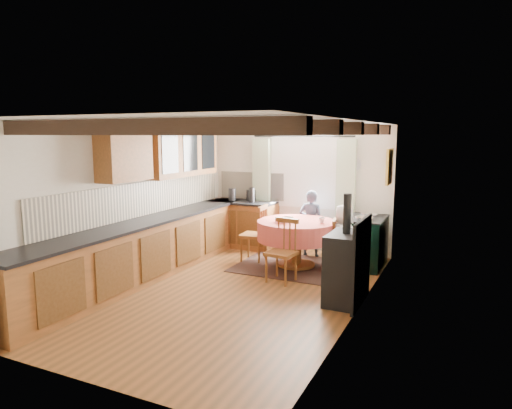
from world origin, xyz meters
The scene contains 41 objects.
floor centered at (0.00, 0.00, 0.00)m, with size 3.60×5.50×0.00m, color #955629.
ceiling centered at (0.00, 0.00, 2.40)m, with size 3.60×5.50×0.00m, color white.
wall_back centered at (0.00, 2.75, 1.20)m, with size 3.60×0.00×2.40m, color silver.
wall_front centered at (0.00, -2.75, 1.20)m, with size 3.60×0.00×2.40m, color silver.
wall_left centered at (-1.80, 0.00, 1.20)m, with size 0.00×5.50×2.40m, color silver.
wall_right centered at (1.80, 0.00, 1.20)m, with size 0.00×5.50×2.40m, color silver.
beam_a centered at (0.00, -2.00, 2.31)m, with size 3.60×0.16×0.16m, color black.
beam_b centered at (0.00, -1.00, 2.31)m, with size 3.60×0.16×0.16m, color black.
beam_c centered at (0.00, 0.00, 2.31)m, with size 3.60×0.16×0.16m, color black.
beam_d centered at (0.00, 1.00, 2.31)m, with size 3.60×0.16×0.16m, color black.
beam_e centered at (0.00, 2.00, 2.31)m, with size 3.60×0.16×0.16m, color black.
splash_left centered at (-1.78, 0.30, 1.20)m, with size 0.02×4.50×0.55m, color beige.
splash_back centered at (-1.00, 2.73, 1.20)m, with size 1.40×0.02×0.55m, color beige.
base_cabinet_left centered at (-1.50, 0.00, 0.44)m, with size 0.60×5.30×0.88m, color #A15827.
base_cabinet_back centered at (-1.05, 2.45, 0.44)m, with size 1.30×0.60×0.88m, color #A15827.
worktop_left centered at (-1.48, 0.00, 0.90)m, with size 0.64×5.30×0.04m, color black.
worktop_back centered at (-1.05, 2.43, 0.90)m, with size 1.30×0.64×0.04m, color black.
wall_cabinet_glass centered at (-1.63, 1.20, 1.95)m, with size 0.34×1.80×0.90m, color #A15827.
wall_cabinet_solid centered at (-1.63, -0.30, 1.90)m, with size 0.34×0.90×0.70m, color #A15827.
window_frame centered at (0.10, 2.73, 1.60)m, with size 1.34×0.03×1.54m, color white.
window_pane centered at (0.10, 2.74, 1.60)m, with size 1.20×0.01×1.40m, color white.
curtain_left centered at (-0.75, 2.65, 1.10)m, with size 0.35×0.10×2.10m, color beige.
curtain_right centered at (0.95, 2.65, 1.10)m, with size 0.35×0.10×2.10m, color beige.
curtain_rod centered at (0.10, 2.65, 2.20)m, with size 0.03×0.03×2.00m, color black.
wall_picture centered at (1.77, 2.30, 1.70)m, with size 0.04×0.50×0.60m, color gold.
wall_plate centered at (1.05, 2.72, 1.70)m, with size 0.30×0.30×0.02m, color silver.
rug centered at (0.42, 1.51, 0.01)m, with size 1.97×1.53×0.01m, color #44211A.
dining_table centered at (0.42, 1.51, 0.40)m, with size 1.33×1.33×0.80m, color #CD4142, non-canonical shape.
chair_near centered at (0.48, 0.68, 0.48)m, with size 0.42×0.44×0.97m, color brown, non-canonical shape.
chair_left centered at (-0.41, 1.57, 0.50)m, with size 0.43×0.45×1.01m, color brown, non-canonical shape.
chair_right centered at (1.22, 1.52, 0.44)m, with size 0.38×0.40×0.89m, color brown, non-canonical shape.
aga_range centered at (1.47, 2.06, 0.43)m, with size 0.61×0.94×0.87m, color black, non-canonical shape.
cast_iron_stove centered at (1.58, 0.24, 0.74)m, with size 0.44×0.74×1.47m, color black, non-canonical shape.
child_far centered at (0.41, 2.31, 0.62)m, with size 0.45×0.29×1.23m, color #38435A.
child_right centered at (1.22, 1.52, 0.56)m, with size 0.55×0.36×1.13m, color silver.
bowl_a centered at (0.24, 1.29, 0.83)m, with size 0.24×0.24×0.06m, color silver.
bowl_b centered at (0.29, 1.45, 0.83)m, with size 0.20×0.20×0.06m, color silver.
cup centered at (0.86, 1.51, 0.85)m, with size 0.10×0.10×0.09m, color silver.
canister_tall centered at (-1.27, 2.37, 1.05)m, with size 0.15×0.15×0.25m, color #262628.
canister_wide centered at (-0.94, 2.56, 1.03)m, with size 0.19×0.19×0.21m, color #262628.
canister_slim centered at (-0.82, 2.36, 1.07)m, with size 0.10×0.10×0.29m, color #262628.
Camera 1 is at (3.01, -5.60, 2.24)m, focal length 32.15 mm.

